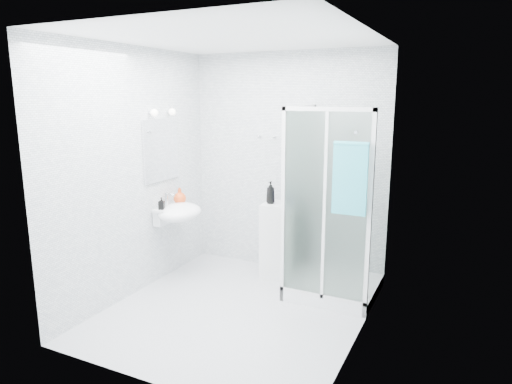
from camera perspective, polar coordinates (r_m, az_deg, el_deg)
The scene contains 12 objects.
room at distance 4.27m, azimuth -2.64°, elevation 1.15°, with size 2.40×2.60×2.60m.
shower_enclosure at distance 4.94m, azimuth 8.68°, elevation -7.74°, with size 0.90×0.95×2.00m.
wall_basin at distance 5.27m, azimuth -9.73°, elevation -2.54°, with size 0.46×0.56×0.35m.
mirror at distance 5.26m, azimuth -11.78°, elevation 5.16°, with size 0.02×0.60×0.70m, color white.
vanity_lights at distance 5.20m, azimuth -11.54°, elevation 9.74°, with size 0.10×0.40×0.08m.
wall_hooks at distance 5.46m, azimuth 1.30°, elevation 6.91°, with size 0.23×0.06×0.03m.
storage_cabinet at distance 5.37m, azimuth 2.85°, elevation -6.03°, with size 0.39×0.41×0.88m.
hand_towel at distance 4.24m, azimuth 11.67°, elevation 1.86°, with size 0.32×0.05×0.68m.
shampoo_bottle_a at distance 5.22m, azimuth 1.84°, elevation -0.06°, with size 0.10×0.10×0.26m, color black.
shampoo_bottle_b at distance 5.18m, azimuth 3.81°, elevation -0.40°, with size 0.10×0.10×0.22m, color #0E1355.
soap_dispenser_orange at distance 5.38m, azimuth -9.51°, elevation -0.48°, with size 0.15×0.15×0.19m, color #D54919.
soap_dispenser_black at distance 5.16m, azimuth -11.73°, elevation -1.40°, with size 0.06×0.06×0.14m, color black.
Camera 1 is at (2.00, -3.69, 2.10)m, focal length 32.00 mm.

